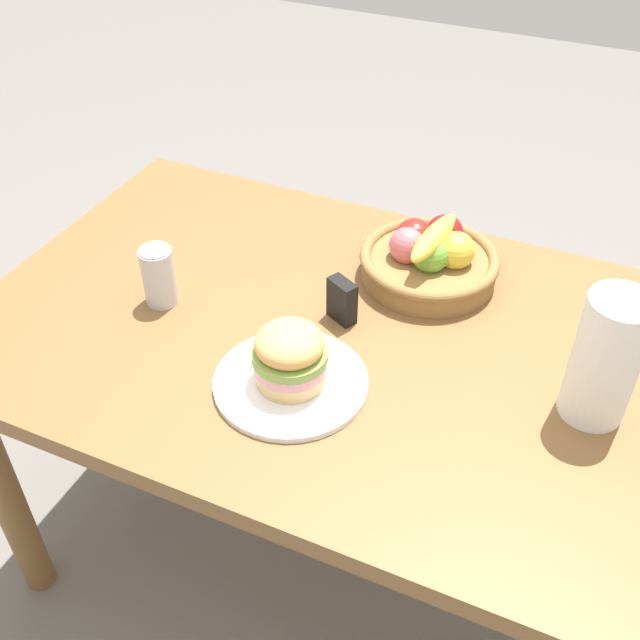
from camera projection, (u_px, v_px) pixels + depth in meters
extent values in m
plane|color=slate|center=(329.00, 549.00, 1.94)|extent=(8.00, 8.00, 0.00)
cube|color=brown|center=(332.00, 336.00, 1.47)|extent=(1.40, 0.90, 0.04)
cylinder|color=brown|center=(4.00, 490.00, 1.64)|extent=(0.07, 0.07, 0.71)
cylinder|color=brown|center=(184.00, 299.00, 2.16)|extent=(0.07, 0.07, 0.71)
cylinder|color=brown|center=(633.00, 433.00, 1.77)|extent=(0.07, 0.07, 0.71)
cylinder|color=white|center=(291.00, 382.00, 1.33)|extent=(0.28, 0.28, 0.01)
cylinder|color=#E5BC75|center=(290.00, 374.00, 1.32)|extent=(0.12, 0.12, 0.03)
cylinder|color=pink|center=(290.00, 363.00, 1.30)|extent=(0.13, 0.13, 0.02)
cylinder|color=#84A84C|center=(290.00, 354.00, 1.29)|extent=(0.13, 0.13, 0.02)
ellipsoid|color=#EAAD5D|center=(289.00, 343.00, 1.27)|extent=(0.12, 0.12, 0.06)
cylinder|color=silver|center=(159.00, 277.00, 1.48)|extent=(0.07, 0.07, 0.12)
cylinder|color=silver|center=(154.00, 250.00, 1.44)|extent=(0.06, 0.06, 0.00)
cylinder|color=olive|center=(428.00, 268.00, 1.57)|extent=(0.28, 0.28, 0.05)
torus|color=olive|center=(429.00, 258.00, 1.55)|extent=(0.29, 0.29, 0.02)
sphere|color=gold|center=(456.00, 251.00, 1.52)|extent=(0.08, 0.08, 0.08)
sphere|color=maroon|center=(445.00, 233.00, 1.57)|extent=(0.08, 0.08, 0.08)
sphere|color=red|center=(414.00, 238.00, 1.56)|extent=(0.08, 0.08, 0.08)
sphere|color=#D16066|center=(408.00, 246.00, 1.54)|extent=(0.08, 0.08, 0.08)
sphere|color=#6BAD38|center=(431.00, 254.00, 1.51)|extent=(0.08, 0.08, 0.08)
ellipsoid|color=yellow|center=(434.00, 238.00, 1.50)|extent=(0.08, 0.20, 0.05)
cylinder|color=white|center=(606.00, 359.00, 1.21)|extent=(0.11, 0.11, 0.24)
cube|color=black|center=(342.00, 301.00, 1.45)|extent=(0.07, 0.05, 0.09)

